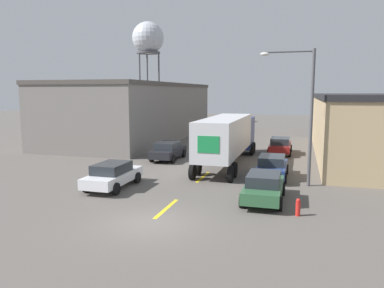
{
  "coord_description": "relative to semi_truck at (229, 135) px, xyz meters",
  "views": [
    {
      "loc": [
        6.12,
        -14.45,
        5.65
      ],
      "look_at": [
        -0.76,
        9.23,
        2.2
      ],
      "focal_mm": 35.0,
      "sensor_mm": 36.0,
      "label": 1
    }
  ],
  "objects": [
    {
      "name": "ground_plane",
      "position": [
        -0.8,
        -14.19,
        -2.29
      ],
      "size": [
        160.0,
        160.0,
        0.0
      ],
      "primitive_type": "plane",
      "color": "#56514C"
    },
    {
      "name": "road_centerline",
      "position": [
        -0.8,
        -4.99,
        -2.29
      ],
      "size": [
        0.2,
        17.29,
        0.01
      ],
      "color": "yellow",
      "rests_on": "ground_plane"
    },
    {
      "name": "warehouse_left",
      "position": [
        -13.76,
        13.24,
        1.05
      ],
      "size": [
        11.05,
        27.36,
        6.68
      ],
      "color": "slate",
      "rests_on": "ground_plane"
    },
    {
      "name": "semi_truck",
      "position": [
        0.0,
        0.0,
        0.0
      ],
      "size": [
        2.79,
        13.53,
        3.77
      ],
      "rotation": [
        0.0,
        0.0,
        -0.0
      ],
      "color": "navy",
      "rests_on": "ground_plane"
    },
    {
      "name": "parked_car_right_near",
      "position": [
        3.63,
        -9.5,
        -1.5
      ],
      "size": [
        2.05,
        4.57,
        1.5
      ],
      "color": "#2D5B38",
      "rests_on": "ground_plane"
    },
    {
      "name": "parked_car_left_near",
      "position": [
        -5.22,
        -9.17,
        -1.5
      ],
      "size": [
        2.05,
        4.57,
        1.5
      ],
      "color": "silver",
      "rests_on": "ground_plane"
    },
    {
      "name": "parked_car_right_mid",
      "position": [
        3.63,
        -3.97,
        -1.5
      ],
      "size": [
        2.05,
        4.57,
        1.5
      ],
      "color": "navy",
      "rests_on": "ground_plane"
    },
    {
      "name": "parked_car_right_far",
      "position": [
        3.63,
        6.12,
        -1.5
      ],
      "size": [
        2.05,
        4.57,
        1.5
      ],
      "color": "maroon",
      "rests_on": "ground_plane"
    },
    {
      "name": "parked_car_left_far",
      "position": [
        -5.22,
        0.47,
        -1.5
      ],
      "size": [
        2.05,
        4.57,
        1.5
      ],
      "color": "black",
      "rests_on": "ground_plane"
    },
    {
      "name": "water_tower",
      "position": [
        -21.29,
        34.93,
        12.66
      ],
      "size": [
        5.64,
        5.64,
        17.99
      ],
      "color": "#47474C",
      "rests_on": "ground_plane"
    },
    {
      "name": "street_lamp",
      "position": [
        5.54,
        -5.49,
        2.49
      ],
      "size": [
        3.18,
        0.32,
        8.13
      ],
      "color": "#4C4C51",
      "rests_on": "ground_plane"
    },
    {
      "name": "fire_hydrant",
      "position": [
        5.37,
        -11.39,
        -1.89
      ],
      "size": [
        0.22,
        0.22,
        0.81
      ],
      "color": "red",
      "rests_on": "ground_plane"
    }
  ]
}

